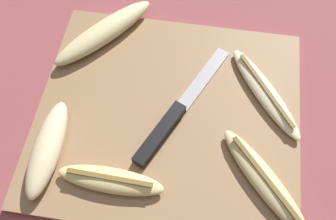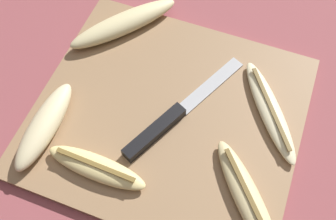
% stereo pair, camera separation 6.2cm
% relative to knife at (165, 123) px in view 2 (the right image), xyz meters
% --- Properties ---
extents(ground_plane, '(4.00, 4.00, 0.00)m').
position_rel_knife_xyz_m(ground_plane, '(-0.00, 0.02, -0.02)').
color(ground_plane, '#93474C').
extents(cutting_board, '(0.42, 0.38, 0.01)m').
position_rel_knife_xyz_m(cutting_board, '(-0.00, 0.02, -0.01)').
color(cutting_board, '#997551').
rests_on(cutting_board, ground_plane).
extents(knife, '(0.13, 0.24, 0.02)m').
position_rel_knife_xyz_m(knife, '(0.00, 0.00, 0.00)').
color(knife, black).
rests_on(knife, cutting_board).
extents(banana_cream_curved, '(0.04, 0.16, 0.03)m').
position_rel_knife_xyz_m(banana_cream_curved, '(-0.17, -0.07, 0.01)').
color(banana_cream_curved, beige).
rests_on(banana_cream_curved, cutting_board).
extents(banana_pale_long, '(0.14, 0.18, 0.02)m').
position_rel_knife_xyz_m(banana_pale_long, '(0.15, 0.08, 0.00)').
color(banana_pale_long, beige).
rests_on(banana_pale_long, cutting_board).
extents(banana_golden_short, '(0.16, 0.04, 0.02)m').
position_rel_knife_xyz_m(banana_golden_short, '(-0.07, -0.10, 0.00)').
color(banana_golden_short, '#EDD689').
rests_on(banana_golden_short, cutting_board).
extents(banana_mellow_near, '(0.15, 0.17, 0.02)m').
position_rel_knife_xyz_m(banana_mellow_near, '(0.15, -0.07, 0.00)').
color(banana_mellow_near, beige).
rests_on(banana_mellow_near, cutting_board).
extents(banana_soft_right, '(0.16, 0.19, 0.03)m').
position_rel_knife_xyz_m(banana_soft_right, '(-0.14, 0.16, 0.01)').
color(banana_soft_right, beige).
rests_on(banana_soft_right, cutting_board).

